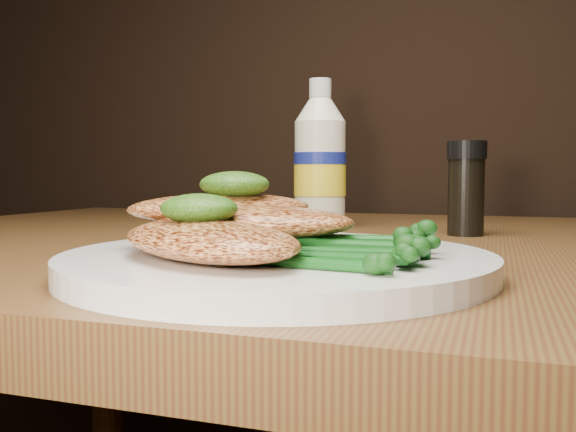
% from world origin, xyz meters
% --- Properties ---
extents(plate, '(0.29, 0.29, 0.02)m').
position_xyz_m(plate, '(0.01, 0.81, 0.76)').
color(plate, white).
rests_on(plate, dining_table).
extents(chicken_front, '(0.17, 0.15, 0.02)m').
position_xyz_m(chicken_front, '(-0.01, 0.76, 0.78)').
color(chicken_front, '#D78644').
rests_on(chicken_front, plate).
extents(chicken_mid, '(0.15, 0.08, 0.02)m').
position_xyz_m(chicken_mid, '(-0.01, 0.81, 0.79)').
color(chicken_mid, '#D78644').
rests_on(chicken_mid, plate).
extents(chicken_back, '(0.15, 0.15, 0.02)m').
position_xyz_m(chicken_back, '(-0.04, 0.83, 0.79)').
color(chicken_back, '#D78644').
rests_on(chicken_back, plate).
extents(pesto_front, '(0.06, 0.06, 0.02)m').
position_xyz_m(pesto_front, '(-0.02, 0.76, 0.80)').
color(pesto_front, black).
rests_on(pesto_front, chicken_front).
extents(pesto_back, '(0.05, 0.05, 0.02)m').
position_xyz_m(pesto_back, '(-0.03, 0.83, 0.81)').
color(pesto_back, black).
rests_on(pesto_back, chicken_back).
extents(broccolini_bundle, '(0.16, 0.14, 0.02)m').
position_xyz_m(broccolini_bundle, '(0.06, 0.78, 0.78)').
color(broccolini_bundle, '#104B14').
rests_on(broccolini_bundle, plate).
extents(mayo_bottle, '(0.08, 0.08, 0.19)m').
position_xyz_m(mayo_bottle, '(-0.06, 1.16, 0.84)').
color(mayo_bottle, white).
rests_on(mayo_bottle, dining_table).
extents(pepper_grinder, '(0.04, 0.04, 0.10)m').
position_xyz_m(pepper_grinder, '(0.12, 1.12, 0.80)').
color(pepper_grinder, black).
rests_on(pepper_grinder, dining_table).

